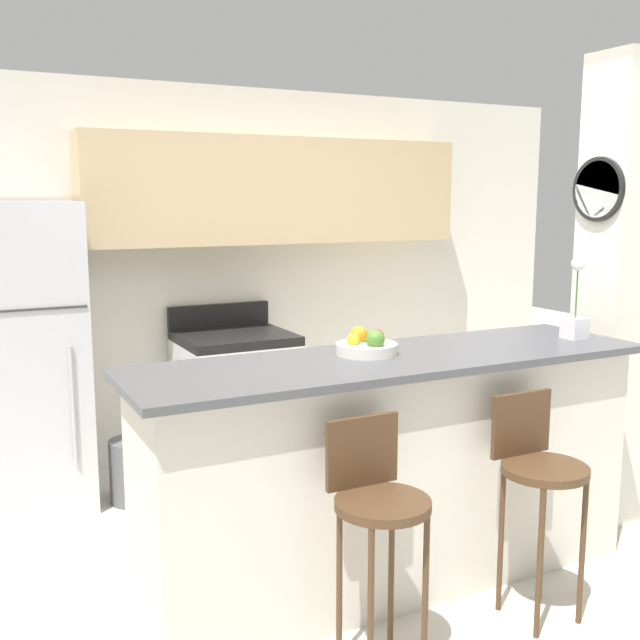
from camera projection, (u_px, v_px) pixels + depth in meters
ground_plane at (391, 579)px, 3.57m from camera, size 14.00×14.00×0.00m
wall_back at (249, 239)px, 5.22m from camera, size 5.60×0.38×2.55m
pillar_right at (617, 293)px, 4.10m from camera, size 0.38×0.34×2.55m
counter_bar at (393, 469)px, 3.48m from camera, size 2.47×0.70×1.09m
refrigerator at (23, 356)px, 4.33m from camera, size 0.67×0.74×1.78m
stove_range at (236, 399)px, 5.04m from camera, size 0.73×0.66×1.07m
bar_stool_left at (377, 506)px, 2.83m from camera, size 0.37×0.37×0.97m
bar_stool_right at (538, 472)px, 3.19m from camera, size 0.37×0.37×0.97m
orchid_vase at (575, 313)px, 3.78m from camera, size 0.10×0.10×0.41m
fruit_bowl at (367, 345)px, 3.42m from camera, size 0.28×0.28×0.12m
trash_bin at (134, 471)px, 4.46m from camera, size 0.28×0.28×0.38m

